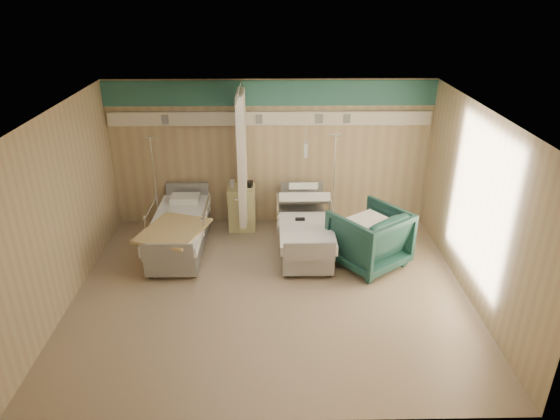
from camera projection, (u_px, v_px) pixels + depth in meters
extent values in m
cube|color=gray|center=(271.00, 291.00, 7.74)|extent=(6.00, 5.00, 0.00)
cube|color=tan|center=(270.00, 154.00, 9.42)|extent=(6.00, 0.04, 2.80)
cube|color=tan|center=(270.00, 317.00, 4.88)|extent=(6.00, 0.04, 2.80)
cube|color=tan|center=(60.00, 211.00, 7.10)|extent=(0.04, 5.00, 2.80)
cube|color=tan|center=(478.00, 208.00, 7.20)|extent=(0.04, 5.00, 2.80)
cube|color=white|center=(269.00, 113.00, 6.56)|extent=(6.00, 5.00, 0.04)
cube|color=#2D6A62|center=(270.00, 93.00, 8.91)|extent=(6.00, 0.04, 0.45)
cube|color=beige|center=(270.00, 118.00, 9.08)|extent=(5.88, 0.08, 0.25)
cylinder|color=silver|center=(239.00, 92.00, 8.02)|extent=(0.03, 1.80, 0.03)
cube|color=silver|center=(242.00, 158.00, 8.86)|extent=(0.12, 0.90, 2.35)
cube|color=#D8CF87|center=(242.00, 208.00, 9.55)|extent=(0.50, 0.48, 0.85)
imported|color=#1B453F|center=(369.00, 238.00, 8.28)|extent=(1.51, 1.51, 1.00)
cube|color=white|center=(370.00, 210.00, 8.02)|extent=(0.74, 0.73, 0.06)
cylinder|color=silver|center=(331.00, 225.00, 9.81)|extent=(0.33, 0.33, 0.03)
cylinder|color=silver|center=(333.00, 182.00, 9.43)|extent=(0.03, 0.03, 1.83)
cylinder|color=silver|center=(336.00, 135.00, 9.04)|extent=(0.22, 0.03, 0.03)
cylinder|color=silver|center=(160.00, 227.00, 9.72)|extent=(0.33, 0.33, 0.03)
cylinder|color=silver|center=(155.00, 184.00, 9.35)|extent=(0.03, 0.03, 1.82)
cylinder|color=silver|center=(150.00, 137.00, 8.96)|extent=(0.22, 0.03, 0.03)
cube|color=black|center=(300.00, 219.00, 8.58)|extent=(0.17, 0.07, 0.04)
cube|color=tan|center=(173.00, 230.00, 8.20)|extent=(1.22, 1.37, 0.04)
cube|color=black|center=(247.00, 184.00, 9.37)|extent=(0.23, 0.17, 0.11)
cylinder|color=white|center=(232.00, 183.00, 9.36)|extent=(0.12, 0.12, 0.14)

